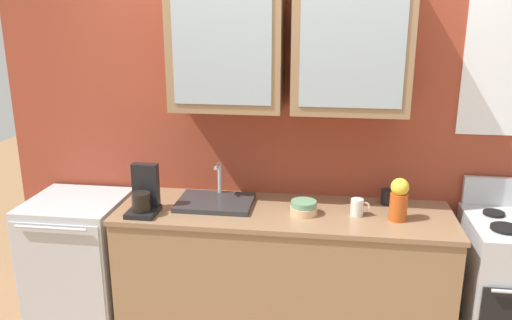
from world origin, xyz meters
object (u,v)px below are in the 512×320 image
(sink_faucet, at_px, (215,201))
(vase, at_px, (399,199))
(cup_near_bowls, at_px, (357,207))
(bowl_stack, at_px, (304,208))
(cup_near_sink, at_px, (388,197))
(dishwasher, at_px, (81,265))
(coffee_maker, at_px, (144,195))

(sink_faucet, bearing_deg, vase, -5.00)
(cup_near_bowls, bearing_deg, bowl_stack, -176.32)
(bowl_stack, bearing_deg, cup_near_sink, 25.21)
(vase, xyz_separation_m, dishwasher, (-2.00, 0.05, -0.59))
(cup_near_bowls, distance_m, dishwasher, 1.84)
(vase, relative_size, cup_near_sink, 2.14)
(vase, distance_m, cup_near_sink, 0.27)
(sink_faucet, height_order, cup_near_bowls, sink_faucet)
(bowl_stack, distance_m, vase, 0.55)
(cup_near_sink, relative_size, dishwasher, 0.13)
(cup_near_bowls, bearing_deg, cup_near_sink, 48.13)
(cup_near_bowls, bearing_deg, coffee_maker, -174.36)
(cup_near_bowls, distance_m, coffee_maker, 1.26)
(sink_faucet, bearing_deg, cup_near_sink, 8.57)
(bowl_stack, bearing_deg, coffee_maker, -173.71)
(cup_near_sink, distance_m, coffee_maker, 1.49)
(vase, height_order, cup_near_sink, vase)
(cup_near_bowls, xyz_separation_m, dishwasher, (-1.77, 0.01, -0.51))
(bowl_stack, distance_m, cup_near_sink, 0.56)
(sink_faucet, bearing_deg, dishwasher, -176.86)
(coffee_maker, bearing_deg, bowl_stack, 6.29)
(vase, bearing_deg, cup_near_bowls, 171.22)
(bowl_stack, xyz_separation_m, cup_near_sink, (0.51, 0.24, 0.01))
(sink_faucet, relative_size, vase, 1.83)
(coffee_maker, bearing_deg, vase, 3.43)
(sink_faucet, height_order, dishwasher, sink_faucet)
(sink_faucet, relative_size, bowl_stack, 2.86)
(bowl_stack, bearing_deg, dishwasher, 178.79)
(vase, distance_m, cup_near_bowls, 0.24)
(sink_faucet, relative_size, dishwasher, 0.50)
(bowl_stack, distance_m, coffee_maker, 0.95)
(sink_faucet, relative_size, coffee_maker, 1.59)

